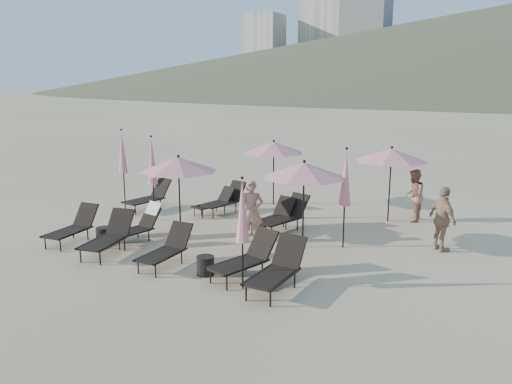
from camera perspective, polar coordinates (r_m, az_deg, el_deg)
The scene contains 26 objects.
ground at distance 12.34m, azimuth -4.77°, elevation -8.40°, with size 800.00×800.00×0.00m, color #D6BA8C.
hotel_skyline at distance 298.77m, azimuth 9.32°, elevation 15.88°, with size 109.00×82.00×55.00m.
lounger_0 at distance 14.85m, azimuth -20.17°, elevation -3.70°, with size 0.81×1.74×0.97m.
lounger_1 at distance 14.42m, azimuth -13.28°, elevation -3.60°, with size 0.89×1.71×1.01m.
lounger_2 at distance 13.58m, azimuth -16.47°, elevation -4.78°, with size 1.02×1.88×1.03m.
lounger_3 at distance 12.37m, azimuth -10.18°, elevation -6.36°, with size 0.65×1.64×0.93m.
lounger_4 at distance 11.46m, azimuth -1.20°, elevation -7.50°, with size 1.13×1.86×1.00m.
lounger_5 at distance 10.80m, azimuth 2.47°, elevation -8.70°, with size 0.72×1.81×1.03m.
lounger_6 at distance 17.94m, azimuth -12.12°, elevation -0.49°, with size 0.98×1.85×1.01m.
lounger_7 at distance 17.04m, azimuth -4.70°, elevation -1.16°, with size 1.03×1.60×0.86m.
lounger_8 at distance 17.13m, azimuth -3.62°, elevation -0.84°, with size 1.03×1.86×1.01m.
lounger_9 at distance 15.07m, azimuth 2.12°, elevation -2.78°, with size 0.91×1.71×0.93m.
lounger_10 at distance 15.02m, azimuth 3.26°, elevation -2.65°, with size 1.18×1.92×1.04m.
umbrella_open_0 at distance 14.24m, azimuth -8.86°, elevation 3.14°, with size 2.23×2.23×2.40m.
umbrella_open_1 at distance 13.19m, azimuth 5.52°, elevation 2.49°, with size 2.23×2.23×2.40m.
umbrella_open_2 at distance 18.00m, azimuth 2.04°, elevation 5.10°, with size 2.21×2.21×2.38m.
umbrella_open_3 at distance 16.30m, azimuth 15.22°, elevation 4.11°, with size 2.27×2.27×2.44m.
umbrella_closed_0 at distance 10.46m, azimuth -1.57°, elevation -2.25°, with size 0.29×0.29×2.48m.
umbrella_closed_1 at distance 13.34m, azimuth 10.19°, elevation 1.53°, with size 0.32×0.32×2.74m.
umbrella_closed_2 at distance 18.54m, azimuth -15.03°, elevation 4.38°, with size 0.33×0.33×2.79m.
umbrella_closed_3 at distance 16.25m, azimuth -11.79°, elevation 3.43°, with size 0.32×0.32×2.77m.
side_table_0 at distance 14.66m, azimuth -17.01°, elevation -4.68°, with size 0.42×0.42×0.42m, color black.
side_table_1 at distance 11.74m, azimuth -5.79°, elevation -8.36°, with size 0.42×0.42×0.44m, color black.
beachgoer_a at distance 13.85m, azimuth -0.49°, elevation -2.24°, with size 0.64×0.42×1.75m, color #AC745D.
beachgoer_b at distance 16.73m, azimuth 17.55°, elevation -0.38°, with size 0.83×0.64×1.70m, color #AF715A.
beachgoer_c at distance 13.98m, azimuth 20.54°, elevation -2.91°, with size 1.02×0.43×1.75m, color tan.
Camera 1 is at (6.40, -9.62, 4.34)m, focal length 35.00 mm.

